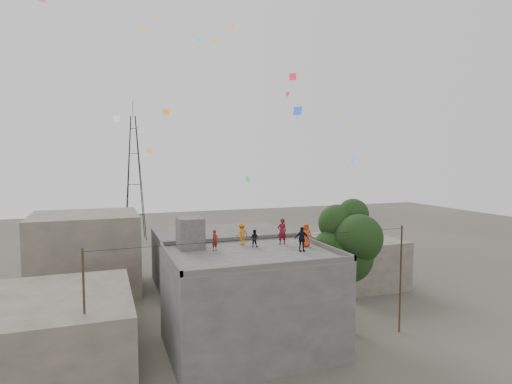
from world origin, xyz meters
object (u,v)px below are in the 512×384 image
Objects in this scene: transmission_tower at (134,178)px; person_dark_adult at (302,239)px; tree at (349,243)px; person_red_adult at (282,231)px; stair_head_box at (190,233)px.

person_dark_adult is at bearing -80.03° from transmission_tower.
transmission_tower is 12.87× the size of person_dark_adult.
person_red_adult is at bearing 165.95° from tree.
person_dark_adult is (7.16, -40.69, -2.19)m from transmission_tower.
stair_head_box is 1.29× the size of person_dark_adult.
tree is 5.86× the size of person_dark_adult.
stair_head_box reaches higher than person_dark_adult.
transmission_tower reaches higher than person_dark_adult.
stair_head_box is at bearing -88.77° from transmission_tower.
person_dark_adult is at bearing 93.86° from person_red_adult.
person_red_adult is (6.07, -0.88, -0.11)m from stair_head_box.
transmission_tower is 11.26× the size of person_red_adult.
transmission_tower is (-11.37, 39.40, 2.97)m from tree.
tree reaches higher than stair_head_box.
person_dark_adult is at bearing -162.99° from tree.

